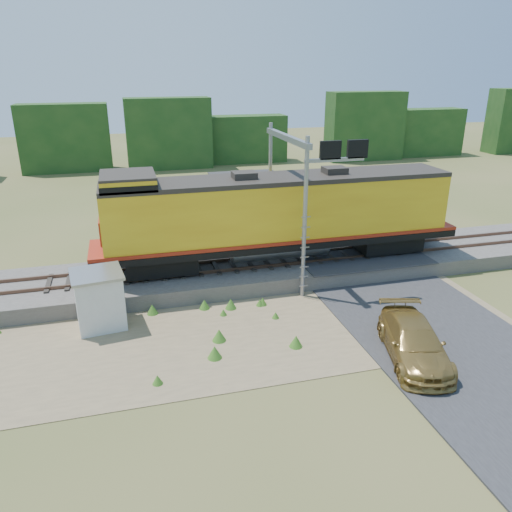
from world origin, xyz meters
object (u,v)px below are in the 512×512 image
object	(u,v)px
locomotive	(275,214)
car	(414,342)
signal_gantry	(299,171)
shed	(99,299)

from	to	relation	value
locomotive	car	world-z (taller)	locomotive
locomotive	car	distance (m)	9.93
car	locomotive	bearing A→B (deg)	122.19
signal_gantry	car	bearing A→B (deg)	-78.22
locomotive	signal_gantry	size ratio (longest dim) A/B	2.49
signal_gantry	locomotive	bearing A→B (deg)	144.16
locomotive	signal_gantry	xyz separation A→B (m)	(0.95, -0.68, 2.33)
locomotive	shed	distance (m)	9.69
signal_gantry	car	world-z (taller)	signal_gantry
signal_gantry	car	size ratio (longest dim) A/B	1.55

